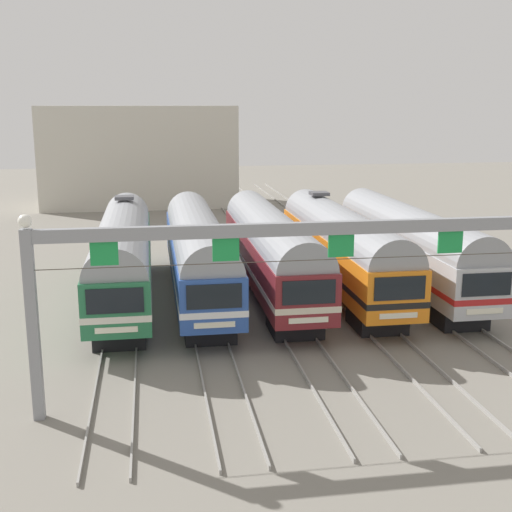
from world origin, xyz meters
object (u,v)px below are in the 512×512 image
commuter_train_green (123,253)px  commuter_train_maroon (271,248)px  catenary_gantry (341,257)px  commuter_train_blue (198,250)px  commuter_train_stainless (409,243)px  commuter_train_orange (341,245)px

commuter_train_green → commuter_train_maroon: (7.95, -0.00, -0.00)m
catenary_gantry → commuter_train_maroon: bearing=90.0°
commuter_train_blue → commuter_train_stainless: 11.93m
commuter_train_stainless → commuter_train_blue: bearing=180.0°
commuter_train_blue → catenary_gantry: (3.98, -13.49, 2.55)m
commuter_train_maroon → catenary_gantry: size_ratio=0.85×
commuter_train_green → commuter_train_orange: same height
commuter_train_stainless → catenary_gantry: catenary_gantry is taller
commuter_train_maroon → catenary_gantry: catenary_gantry is taller
commuter_train_stainless → commuter_train_orange: bearing=179.9°
commuter_train_stainless → commuter_train_maroon: bearing=180.0°
commuter_train_stainless → catenary_gantry: bearing=-120.5°
commuter_train_orange → commuter_train_stainless: commuter_train_orange is taller
commuter_train_maroon → commuter_train_stainless: bearing=0.0°
commuter_train_green → commuter_train_orange: bearing=0.0°
commuter_train_orange → commuter_train_stainless: (3.98, -0.00, -0.00)m
commuter_train_green → commuter_train_blue: size_ratio=1.00×
commuter_train_green → catenary_gantry: 15.87m
commuter_train_maroon → commuter_train_stainless: 7.95m
commuter_train_green → commuter_train_stainless: 15.90m
catenary_gantry → commuter_train_blue: bearing=106.4°
commuter_train_green → commuter_train_blue: (3.98, -0.00, -0.00)m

